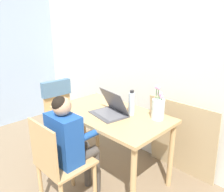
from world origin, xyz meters
TOP-DOWN VIEW (x-y plane):
  - wall_back at (0.00, 2.23)m, footprint 6.40×0.05m
  - dining_table at (-0.12, 1.56)m, footprint 1.18×0.68m
  - chair_occupied at (-0.10, 0.94)m, footprint 0.40×0.40m
  - chair_spare at (-1.07, 1.58)m, footprint 0.45×0.42m
  - person_seated at (-0.10, 1.06)m, footprint 0.31×0.42m
  - laptop at (-0.09, 1.54)m, footprint 0.38×0.31m
  - flower_vase at (0.29, 1.77)m, footprint 0.12×0.12m
  - water_bottle at (0.06, 1.67)m, footprint 0.06×0.06m
  - cardboard_panel at (0.38, 2.11)m, footprint 0.75×0.13m

SIDE VIEW (x-z plane):
  - cardboard_panel at x=0.38m, z-range 0.00..0.83m
  - chair_occupied at x=-0.10m, z-range 0.02..0.88m
  - chair_spare at x=-1.07m, z-range 0.15..1.02m
  - dining_table at x=-0.12m, z-range 0.26..0.99m
  - person_seated at x=-0.10m, z-range 0.12..1.15m
  - laptop at x=-0.09m, z-range 0.66..0.90m
  - flower_vase at x=0.29m, z-range 0.67..0.99m
  - water_bottle at x=0.06m, z-range 0.71..0.96m
  - wall_back at x=0.00m, z-range 0.00..2.50m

